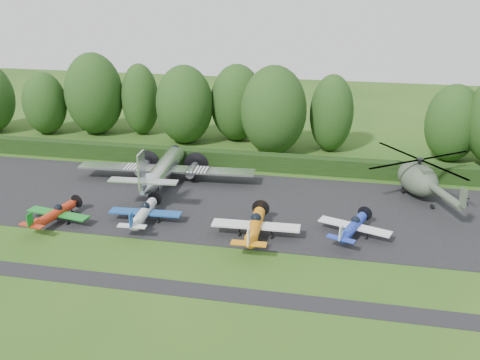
% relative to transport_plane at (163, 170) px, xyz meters
% --- Properties ---
extents(ground, '(160.00, 160.00, 0.00)m').
position_rel_transport_plane_xyz_m(ground, '(6.32, -13.86, -1.81)').
color(ground, '#224814').
rests_on(ground, ground).
extents(apron, '(70.00, 18.00, 0.01)m').
position_rel_transport_plane_xyz_m(apron, '(6.32, -3.86, -1.80)').
color(apron, black).
rests_on(apron, ground).
extents(taxiway_verge, '(70.00, 2.00, 0.00)m').
position_rel_transport_plane_xyz_m(taxiway_verge, '(6.32, -19.86, -1.81)').
color(taxiway_verge, black).
rests_on(taxiway_verge, ground).
extents(hedgerow, '(90.00, 1.60, 2.00)m').
position_rel_transport_plane_xyz_m(hedgerow, '(6.32, 7.14, -1.81)').
color(hedgerow, black).
rests_on(hedgerow, ground).
extents(transport_plane, '(20.22, 15.51, 6.48)m').
position_rel_transport_plane_xyz_m(transport_plane, '(0.00, 0.00, 0.00)').
color(transport_plane, silver).
rests_on(transport_plane, ground).
extents(light_plane_red, '(6.50, 6.83, 2.50)m').
position_rel_transport_plane_xyz_m(light_plane_red, '(-6.75, -11.50, -0.77)').
color(light_plane_red, '#A6280F').
rests_on(light_plane_red, ground).
extents(light_plane_white, '(6.94, 7.29, 2.67)m').
position_rel_transport_plane_xyz_m(light_plane_white, '(1.46, -9.75, -0.70)').
color(light_plane_white, silver).
rests_on(light_plane_white, ground).
extents(light_plane_orange, '(7.94, 8.35, 3.05)m').
position_rel_transport_plane_xyz_m(light_plane_orange, '(12.32, -10.76, -0.54)').
color(light_plane_orange, orange).
rests_on(light_plane_orange, ground).
extents(light_plane_blue, '(6.63, 6.97, 2.55)m').
position_rel_transport_plane_xyz_m(light_plane_blue, '(20.88, -8.69, -0.75)').
color(light_plane_blue, '#1B32A4').
rests_on(light_plane_blue, ground).
extents(helicopter, '(13.09, 15.33, 4.22)m').
position_rel_transport_plane_xyz_m(helicopter, '(27.44, 2.28, 0.46)').
color(helicopter, '#364031').
rests_on(helicopter, ground).
extents(tree_2, '(8.33, 8.33, 11.79)m').
position_rel_transport_plane_xyz_m(tree_2, '(-16.38, 17.73, 4.08)').
color(tree_2, black).
rests_on(tree_2, ground).
extents(tree_3, '(5.38, 5.38, 10.31)m').
position_rel_transport_plane_xyz_m(tree_3, '(-9.75, 18.74, 3.33)').
color(tree_3, black).
rests_on(tree_3, ground).
extents(tree_4, '(5.68, 5.68, 10.21)m').
position_rel_transport_plane_xyz_m(tree_4, '(17.66, 16.23, 3.28)').
color(tree_4, black).
rests_on(tree_4, ground).
extents(tree_5, '(7.40, 7.40, 10.71)m').
position_rel_transport_plane_xyz_m(tree_5, '(4.55, 18.57, 3.54)').
color(tree_5, black).
rests_on(tree_5, ground).
extents(tree_6, '(6.21, 6.21, 9.04)m').
position_rel_transport_plane_xyz_m(tree_6, '(-23.51, 16.20, 2.70)').
color(tree_6, black).
rests_on(tree_6, ground).
extents(tree_7, '(6.73, 6.73, 9.72)m').
position_rel_transport_plane_xyz_m(tree_7, '(32.57, 15.24, 3.04)').
color(tree_7, black).
rests_on(tree_7, ground).
extents(tree_9, '(8.45, 8.45, 11.53)m').
position_rel_transport_plane_xyz_m(tree_9, '(10.41, 13.60, 3.95)').
color(tree_9, black).
rests_on(tree_9, ground).
extents(tree_10, '(7.82, 7.82, 10.81)m').
position_rel_transport_plane_xyz_m(tree_10, '(-2.21, 15.86, 3.59)').
color(tree_10, black).
rests_on(tree_10, ground).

